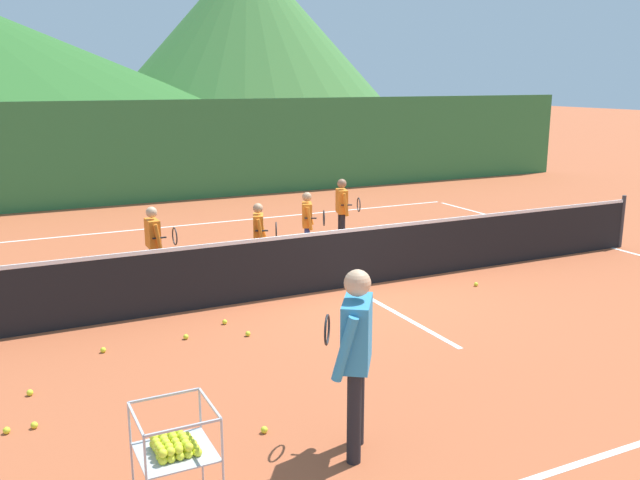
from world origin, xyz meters
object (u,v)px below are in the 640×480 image
at_px(student_1, 259,232).
at_px(student_2, 308,219).
at_px(instructor, 356,345).
at_px(tennis_ball_1, 476,284).
at_px(tennis_net, 350,257).
at_px(tennis_ball_5, 186,337).
at_px(tennis_ball_3, 248,334).
at_px(student_0, 154,239).
at_px(tennis_ball_0, 7,430).
at_px(tennis_ball_9, 103,350).
at_px(tennis_ball_6, 264,430).
at_px(student_3, 342,206).
at_px(tennis_ball_8, 225,322).
at_px(tennis_ball_2, 30,393).
at_px(ball_cart, 174,447).
at_px(tennis_ball_4, 34,425).

xyz_separation_m(student_1, student_2, (1.17, 0.54, 0.02)).
height_order(instructor, tennis_ball_1, instructor).
distance_m(tennis_net, student_2, 1.92).
distance_m(student_2, tennis_ball_5, 4.41).
bearing_deg(tennis_ball_3, student_0, 101.36).
relative_size(tennis_ball_0, tennis_ball_5, 1.00).
distance_m(student_1, tennis_ball_9, 3.95).
bearing_deg(tennis_ball_6, tennis_ball_5, 90.40).
bearing_deg(tennis_ball_1, student_3, 100.27).
bearing_deg(tennis_ball_8, instructor, -90.05).
distance_m(tennis_ball_2, tennis_ball_6, 2.69).
height_order(tennis_ball_2, tennis_ball_6, same).
height_order(student_3, tennis_ball_6, student_3).
relative_size(tennis_net, student_0, 9.47).
xyz_separation_m(student_0, ball_cart, (-1.26, -6.14, -0.19)).
distance_m(student_0, tennis_ball_3, 2.94).
bearing_deg(tennis_ball_3, tennis_ball_1, 6.34).
relative_size(student_2, tennis_ball_2, 18.74).
bearing_deg(tennis_ball_8, tennis_ball_2, -155.36).
distance_m(tennis_ball_2, tennis_ball_4, 0.78).
bearing_deg(tennis_net, ball_cart, -130.87).
bearing_deg(tennis_ball_0, tennis_ball_2, 71.67).
height_order(tennis_net, tennis_ball_4, tennis_net).
height_order(tennis_net, tennis_ball_8, tennis_net).
bearing_deg(tennis_ball_5, tennis_ball_1, 2.42).
relative_size(tennis_ball_0, tennis_ball_3, 1.00).
xyz_separation_m(student_3, tennis_ball_1, (0.63, -3.48, -0.78)).
bearing_deg(ball_cart, student_0, 78.40).
xyz_separation_m(tennis_net, tennis_ball_1, (1.88, -0.88, -0.47)).
relative_size(student_2, tennis_ball_9, 18.74).
bearing_deg(tennis_ball_2, tennis_ball_3, 12.81).
bearing_deg(tennis_ball_8, tennis_ball_9, -169.81).
distance_m(student_1, tennis_ball_6, 5.57).
xyz_separation_m(student_3, tennis_ball_9, (-5.30, -3.68, -0.78)).
xyz_separation_m(tennis_ball_5, tennis_ball_6, (0.02, -2.71, 0.00)).
height_order(tennis_net, ball_cart, tennis_net).
distance_m(tennis_net, instructor, 5.10).
relative_size(tennis_ball_2, tennis_ball_3, 1.00).
bearing_deg(tennis_ball_2, tennis_ball_8, 24.64).
distance_m(tennis_net, ball_cart, 6.22).
relative_size(student_1, tennis_ball_9, 18.33).
height_order(tennis_ball_3, tennis_ball_4, same).
bearing_deg(student_0, tennis_ball_3, -78.64).
height_order(instructor, tennis_ball_0, instructor).
bearing_deg(student_2, tennis_ball_8, -133.40).
relative_size(tennis_ball_1, tennis_ball_8, 1.00).
bearing_deg(student_0, student_2, 8.75).
bearing_deg(tennis_net, student_0, 152.83).
xyz_separation_m(instructor, student_1, (1.36, 5.83, -0.28)).
relative_size(student_3, tennis_ball_2, 19.99).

